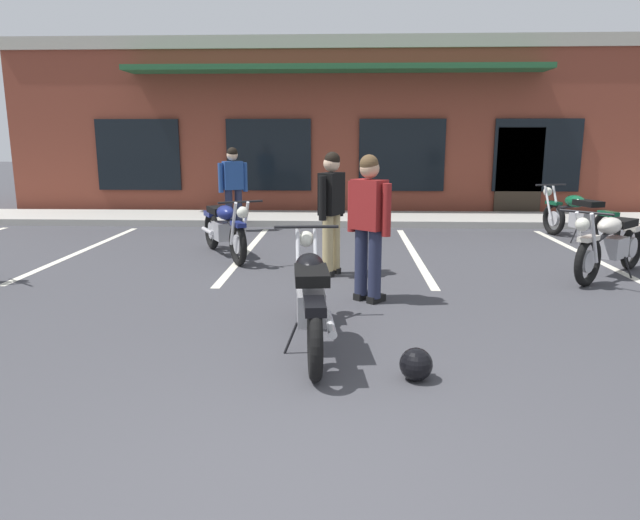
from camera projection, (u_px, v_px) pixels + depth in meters
The scene contains 12 objects.
ground_plane at pixel (321, 316), 6.14m from camera, with size 80.00×80.00×0.00m, color #3D3D42.
sidewalk_kerb at pixel (334, 219), 13.03m from camera, with size 22.00×1.80×0.14m, color #A8A59E.
brick_storefront_building at pixel (337, 129), 16.41m from camera, with size 15.98×6.35×4.20m.
painted_stall_lines at pixel (330, 252), 9.53m from camera, with size 13.91×4.80×0.01m.
motorcycle_foreground_classic at pixel (311, 297), 5.15m from camera, with size 0.67×2.11×0.98m.
motorcycle_red_sportbike at pixel (578, 216), 10.50m from camera, with size 0.93×2.06×0.98m.
motorcycle_black_cruiser at pixel (611, 244), 7.73m from camera, with size 1.66×1.64×0.98m.
motorcycle_silver_naked at pixel (224, 228), 9.08m from camera, with size 1.26×1.92×0.98m.
person_in_black_shirt at pixel (369, 220), 6.49m from camera, with size 0.51×0.47×1.68m.
person_in_shorts_foreground at pixel (331, 206), 7.77m from camera, with size 0.39×0.58×1.68m.
person_near_building at pixel (233, 184), 11.55m from camera, with size 0.58×0.40×1.68m.
helmet_on_pavement at pixel (416, 364), 4.48m from camera, with size 0.26×0.26×0.26m.
Camera 1 is at (0.24, -2.46, 1.85)m, focal length 32.42 mm.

